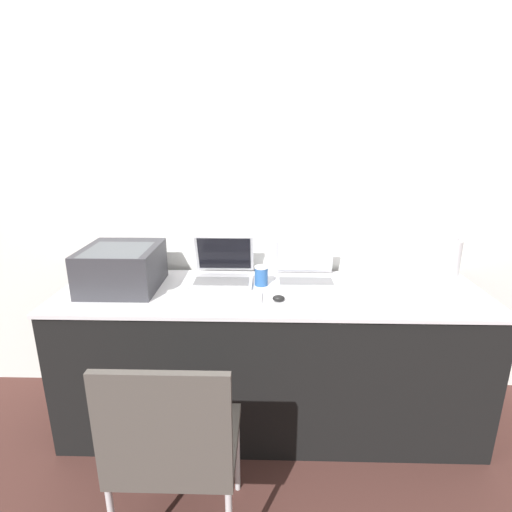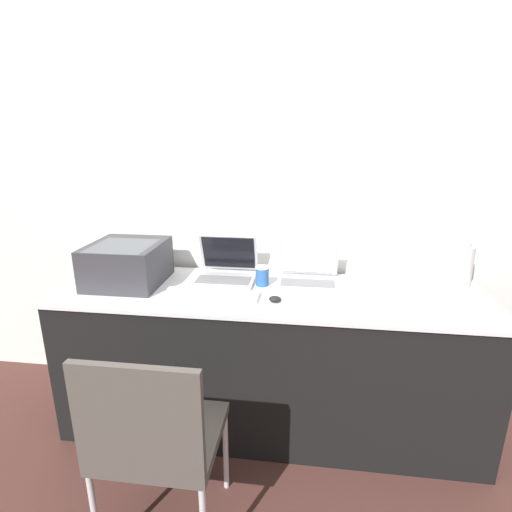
# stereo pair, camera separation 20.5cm
# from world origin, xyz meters

# --- Properties ---
(ground_plane) EXTENTS (14.00, 14.00, 0.00)m
(ground_plane) POSITION_xyz_m (0.00, 0.00, 0.00)
(ground_plane) COLOR #472823
(wall_back) EXTENTS (8.00, 0.05, 2.60)m
(wall_back) POSITION_xyz_m (0.00, 0.69, 1.30)
(wall_back) COLOR silver
(wall_back) RESTS_ON ground_plane
(table) EXTENTS (2.21, 0.64, 0.79)m
(table) POSITION_xyz_m (0.00, 0.31, 0.40)
(table) COLOR black
(table) RESTS_ON ground_plane
(printer) EXTENTS (0.38, 0.40, 0.22)m
(printer) POSITION_xyz_m (-0.78, 0.34, 0.91)
(printer) COLOR #333338
(printer) RESTS_ON table
(laptop_left) EXTENTS (0.33, 0.31, 0.23)m
(laptop_left) POSITION_xyz_m (-0.27, 0.46, 0.84)
(laptop_left) COLOR #B7B7BC
(laptop_left) RESTS_ON table
(laptop_right) EXTENTS (0.33, 0.26, 0.21)m
(laptop_right) POSITION_xyz_m (0.19, 0.47, 0.84)
(laptop_right) COLOR #B7B7BC
(laptop_right) RESTS_ON table
(external_keyboard) EXTENTS (0.48, 0.13, 0.02)m
(external_keyboard) POSITION_xyz_m (-0.29, 0.20, 0.80)
(external_keyboard) COLOR silver
(external_keyboard) RESTS_ON table
(coffee_cup) EXTENTS (0.07, 0.07, 0.11)m
(coffee_cup) POSITION_xyz_m (-0.05, 0.40, 0.84)
(coffee_cup) COLOR #285699
(coffee_cup) RESTS_ON table
(mouse) EXTENTS (0.06, 0.04, 0.03)m
(mouse) POSITION_xyz_m (0.03, 0.18, 0.81)
(mouse) COLOR black
(mouse) RESTS_ON table
(metal_pitcher) EXTENTS (0.10, 0.10, 0.27)m
(metal_pitcher) POSITION_xyz_m (0.99, 0.52, 0.91)
(metal_pitcher) COLOR silver
(metal_pitcher) RESTS_ON table
(chair) EXTENTS (0.45, 0.42, 0.87)m
(chair) POSITION_xyz_m (-0.36, -0.44, 0.51)
(chair) COLOR #4C4742
(chair) RESTS_ON ground_plane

